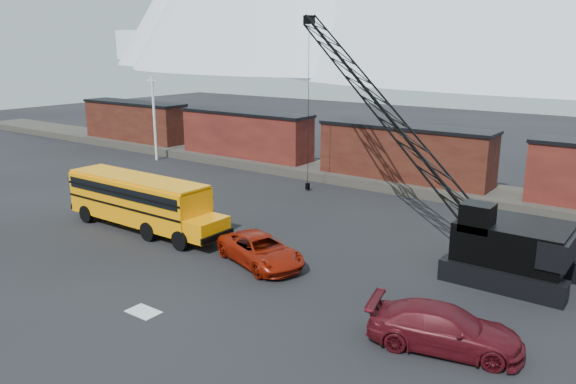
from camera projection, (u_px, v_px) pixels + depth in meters
name	position (u px, v px, depth m)	size (l,w,h in m)	color
ground	(203.00, 278.00, 26.68)	(160.00, 160.00, 0.00)	black
gravel_berm	(403.00, 183.00, 43.77)	(120.00, 5.00, 0.70)	#4D4740
boxcar_west_far	(135.00, 121.00, 61.47)	(13.70, 3.10, 4.17)	#502416
boxcar_west_near	(246.00, 134.00, 52.32)	(13.70, 3.10, 4.17)	#411412
boxcar_mid	(404.00, 153.00, 43.16)	(13.70, 3.10, 4.17)	#502416
utility_pole	(154.00, 117.00, 53.42)	(1.40, 0.24, 8.00)	silver
snow_patch	(143.00, 312.00, 23.27)	(1.40, 0.90, 0.02)	silver
school_bus	(142.00, 201.00, 33.33)	(11.65, 2.65, 3.19)	orange
red_pickup	(261.00, 250.00, 28.21)	(2.47, 5.36, 1.49)	maroon
maroon_suv	(444.00, 328.00, 20.28)	(2.25, 5.53, 1.61)	#510E16
crawler_crane	(378.00, 104.00, 33.32)	(20.44, 10.80, 13.01)	black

